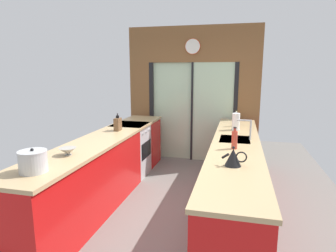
% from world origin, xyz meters
% --- Properties ---
extents(ground_plane, '(5.04, 7.60, 0.02)m').
position_xyz_m(ground_plane, '(0.00, 0.60, -0.01)').
color(ground_plane, slate).
extents(back_wall_unit, '(2.64, 0.12, 2.70)m').
position_xyz_m(back_wall_unit, '(0.00, 2.40, 1.53)').
color(back_wall_unit, brown).
rests_on(back_wall_unit, ground_plane).
extents(left_counter_run, '(0.62, 3.80, 0.92)m').
position_xyz_m(left_counter_run, '(-0.91, 0.13, 0.47)').
color(left_counter_run, red).
rests_on(left_counter_run, ground_plane).
extents(right_counter_run, '(0.62, 3.80, 0.92)m').
position_xyz_m(right_counter_run, '(0.91, 0.30, 0.46)').
color(right_counter_run, red).
rests_on(right_counter_run, ground_plane).
extents(sink_faucet, '(0.19, 0.02, 0.28)m').
position_xyz_m(sink_faucet, '(1.06, 0.55, 1.10)').
color(sink_faucet, '#B7BABC').
rests_on(sink_faucet, right_counter_run).
extents(oven_range, '(0.60, 0.60, 0.92)m').
position_xyz_m(oven_range, '(-0.91, 1.25, 0.46)').
color(oven_range, '#B7BABC').
rests_on(oven_range, ground_plane).
extents(mixing_bowl, '(0.19, 0.19, 0.08)m').
position_xyz_m(mixing_bowl, '(-0.89, -0.67, 0.97)').
color(mixing_bowl, gray).
rests_on(mixing_bowl, left_counter_run).
extents(knife_block, '(0.08, 0.14, 0.27)m').
position_xyz_m(knife_block, '(-0.89, 0.69, 1.02)').
color(knife_block, brown).
rests_on(knife_block, left_counter_run).
extents(stock_pot, '(0.26, 0.26, 0.23)m').
position_xyz_m(stock_pot, '(-0.89, -1.22, 1.02)').
color(stock_pot, '#B7BABC').
rests_on(stock_pot, left_counter_run).
extents(kettle, '(0.25, 0.16, 0.20)m').
position_xyz_m(kettle, '(0.89, -0.60, 1.01)').
color(kettle, black).
rests_on(kettle, right_counter_run).
extents(soap_bottle_near, '(0.07, 0.07, 0.26)m').
position_xyz_m(soap_bottle_near, '(0.89, 0.04, 1.03)').
color(soap_bottle_near, '#B23D2D').
rests_on(soap_bottle_near, right_counter_run).
extents(soap_bottle_far, '(0.05, 0.05, 0.27)m').
position_xyz_m(soap_bottle_far, '(0.89, 1.50, 1.04)').
color(soap_bottle_far, '#D1CC4C').
rests_on(soap_bottle_far, right_counter_run).
extents(paper_towel_roll, '(0.14, 0.14, 0.29)m').
position_xyz_m(paper_towel_roll, '(0.89, 1.19, 1.05)').
color(paper_towel_roll, '#B7BABC').
rests_on(paper_towel_roll, right_counter_run).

